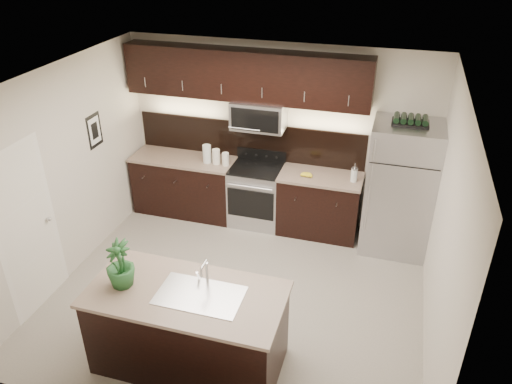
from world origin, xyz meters
TOP-DOWN VIEW (x-y plane):
  - ground at (0.00, 0.00)m, footprint 4.50×4.50m
  - room_walls at (-0.11, -0.04)m, footprint 4.52×4.02m
  - counter_run at (-0.46, 1.69)m, footprint 3.51×0.65m
  - upper_fixtures at (-0.43, 1.84)m, footprint 3.49×0.40m
  - island at (-0.13, -1.18)m, footprint 1.96×0.96m
  - sink_faucet at (0.02, -1.17)m, footprint 0.84×0.50m
  - refrigerator at (1.80, 1.63)m, footprint 0.90×0.81m
  - wine_rack at (1.80, 1.63)m, footprint 0.46×0.28m
  - plant at (-0.78, -1.25)m, footprint 0.38×0.38m
  - canisters at (-0.89, 1.63)m, footprint 0.41×0.13m
  - french_press at (1.17, 1.64)m, footprint 0.09×0.09m
  - bananas at (0.47, 1.61)m, footprint 0.18×0.14m

SIDE VIEW (x-z plane):
  - ground at x=0.00m, z-range 0.00..0.00m
  - counter_run at x=-0.46m, z-range 0.00..0.94m
  - island at x=-0.13m, z-range 0.00..0.94m
  - refrigerator at x=1.80m, z-range 0.00..1.86m
  - sink_faucet at x=0.02m, z-range 0.81..1.10m
  - bananas at x=0.47m, z-range 0.94..0.99m
  - french_press at x=1.17m, z-range 0.91..1.17m
  - canisters at x=-0.89m, z-range 0.92..1.20m
  - plant at x=-0.78m, z-range 0.94..1.45m
  - room_walls at x=-0.11m, z-range 0.34..3.05m
  - wine_rack at x=1.80m, z-range 1.86..1.96m
  - upper_fixtures at x=-0.43m, z-range 1.31..2.97m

